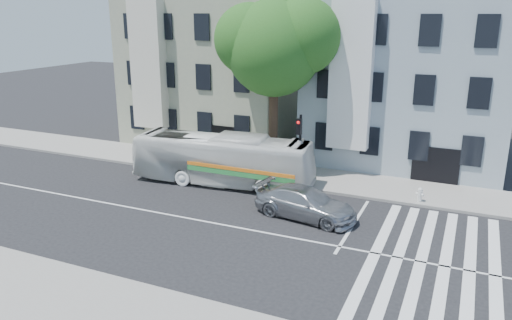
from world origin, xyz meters
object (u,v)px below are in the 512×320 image
Objects in this scene: bus at (223,159)px; sedan at (305,203)px; fire_hydrant at (420,194)px; traffic_signal at (299,142)px.

sedan is (5.93, -2.78, -0.72)m from bus.
fire_hydrant is (10.77, 1.26, -0.93)m from bus.
sedan is 6.78× the size of fire_hydrant.
bus is 14.04× the size of fire_hydrant.
bus is 2.46× the size of traffic_signal.
bus reaches higher than sedan.
sedan is at bearing -120.66° from bus.
traffic_signal is 6.82m from fire_hydrant.
sedan is 4.36m from traffic_signal.
traffic_signal is at bearing -175.41° from fire_hydrant.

